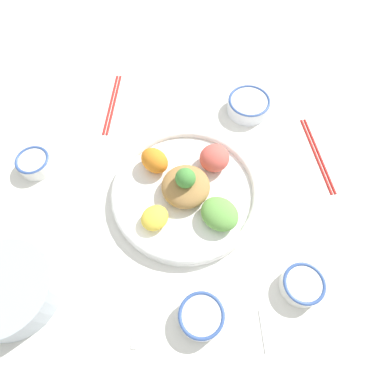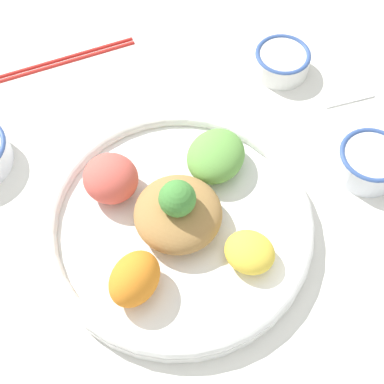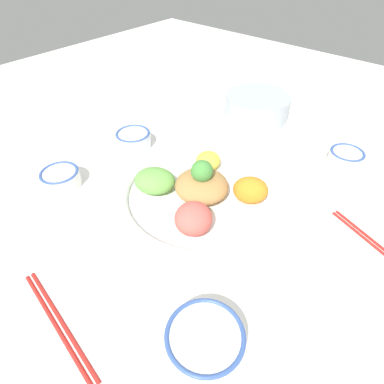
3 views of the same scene
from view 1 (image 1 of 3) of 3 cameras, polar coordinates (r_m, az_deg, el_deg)
ground_plane at (r=0.81m, az=0.68°, el=-1.07°), size 2.40×2.40×0.00m
salad_platter at (r=0.79m, az=-0.87°, el=0.37°), size 0.37×0.37×0.11m
sauce_bowl_red at (r=0.71m, az=1.66°, el=-21.21°), size 0.10×0.10×0.04m
rice_bowl_blue at (r=0.97m, az=10.01°, el=15.03°), size 0.12×0.12×0.04m
sauce_bowl_dark at (r=0.76m, az=19.02°, el=-15.35°), size 0.09×0.09×0.04m
rice_bowl_plain at (r=0.93m, az=-26.22°, el=4.64°), size 0.09×0.09×0.04m
side_serving_bowl at (r=0.80m, az=-29.98°, el=-14.80°), size 0.20×0.20×0.07m
chopsticks_pair_near at (r=0.94m, az=21.44°, el=6.26°), size 0.24×0.05×0.01m
chopsticks_pair_far at (r=1.01m, az=-14.03°, el=15.04°), size 0.22×0.10×0.01m
serving_spoon_main at (r=0.74m, az=13.45°, el=-26.31°), size 0.13×0.06×0.01m
serving_spoon_extra at (r=0.74m, az=-9.34°, el=-20.04°), size 0.12×0.07×0.01m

